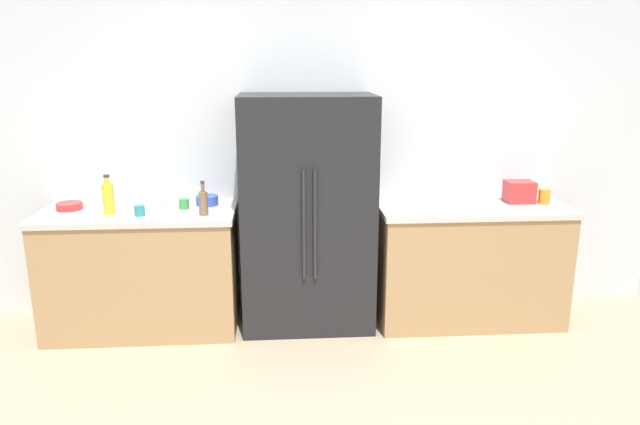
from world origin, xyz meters
name	(u,v)px	position (x,y,z in m)	size (l,w,h in m)	color
kitchen_back_panel	(309,125)	(0.00, 1.80, 1.46)	(5.59, 0.10, 2.91)	silver
counter_left	(143,270)	(-1.24, 1.42, 0.45)	(1.38, 0.68, 0.90)	tan
counter_right	(467,262)	(1.18, 1.42, 0.45)	(1.39, 0.68, 0.90)	tan
refrigerator	(307,213)	(-0.04, 1.43, 0.85)	(0.95, 0.63, 1.70)	black
toaster	(519,192)	(1.56, 1.47, 0.98)	(0.20, 0.17, 0.16)	red
bottle_a	(203,202)	(-0.76, 1.25, 0.99)	(0.06, 0.06, 0.24)	brown
bottle_b	(108,198)	(-1.42, 1.33, 1.01)	(0.08, 0.08, 0.28)	yellow
cup_a	(544,197)	(1.73, 1.41, 0.95)	(0.08, 0.08, 0.11)	orange
cup_b	(184,204)	(-0.92, 1.45, 0.93)	(0.07, 0.07, 0.07)	green
cup_c	(160,204)	(-1.10, 1.46, 0.93)	(0.09, 0.09, 0.07)	white
cup_d	(140,210)	(-1.20, 1.27, 0.94)	(0.07, 0.07, 0.07)	teal
bowl_a	(207,200)	(-0.77, 1.55, 0.93)	(0.16, 0.16, 0.07)	blue
bowl_b	(69,206)	(-1.74, 1.48, 0.92)	(0.18, 0.18, 0.05)	red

